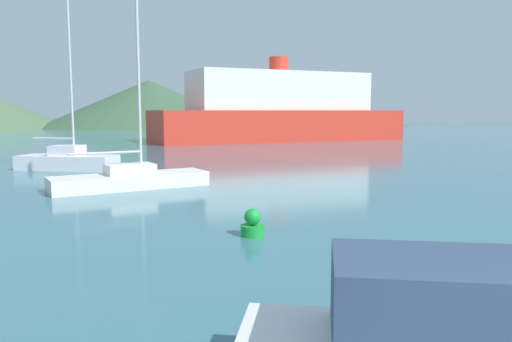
# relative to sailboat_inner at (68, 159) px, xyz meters

# --- Properties ---
(sailboat_inner) EXTENTS (5.50, 3.43, 11.01)m
(sailboat_inner) POSITION_rel_sailboat_inner_xyz_m (0.00, 0.00, 0.00)
(sailboat_inner) COLOR silver
(sailboat_inner) RESTS_ON ground_plane
(sailboat_middle) EXTENTS (6.49, 3.86, 8.61)m
(sailboat_middle) POSITION_rel_sailboat_inner_xyz_m (3.81, -7.28, -0.14)
(sailboat_middle) COLOR white
(sailboat_middle) RESTS_ON ground_plane
(ferry_distant) EXTENTS (27.78, 14.18, 8.74)m
(ferry_distant) POSITION_rel_sailboat_inner_xyz_m (16.87, 24.24, 2.57)
(ferry_distant) COLOR red
(ferry_distant) RESTS_ON ground_plane
(buoy_marker) EXTENTS (0.61, 0.61, 0.70)m
(buoy_marker) POSITION_rel_sailboat_inner_xyz_m (7.46, -15.82, -0.27)
(buoy_marker) COLOR green
(buoy_marker) RESTS_ON ground_plane
(hill_central) EXTENTS (41.68, 41.68, 9.05)m
(hill_central) POSITION_rel_sailboat_inner_xyz_m (1.57, 71.86, 3.97)
(hill_central) COLOR #38563D
(hill_central) RESTS_ON ground_plane
(hill_east) EXTENTS (49.50, 49.50, 8.68)m
(hill_east) POSITION_rel_sailboat_inner_xyz_m (31.65, 78.59, 3.78)
(hill_east) COLOR #38563D
(hill_east) RESTS_ON ground_plane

